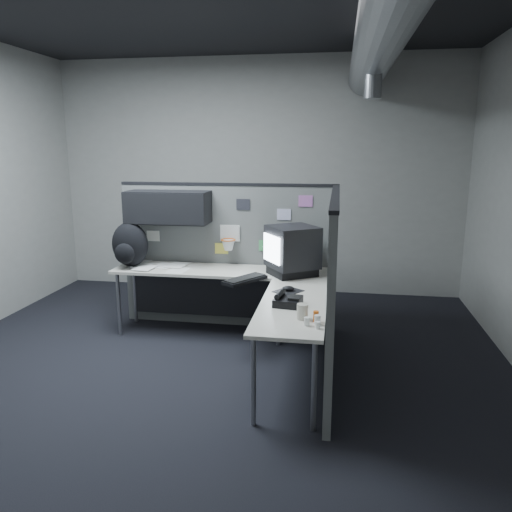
% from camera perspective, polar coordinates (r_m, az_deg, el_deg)
% --- Properties ---
extents(room, '(5.62, 5.62, 3.22)m').
position_cam_1_polar(room, '(4.12, 1.49, 13.39)').
color(room, black).
rests_on(room, ground).
extents(partition_back, '(2.44, 0.42, 1.63)m').
position_cam_1_polar(partition_back, '(5.59, -5.09, 1.79)').
color(partition_back, '#5D5F5D').
rests_on(partition_back, ground).
extents(partition_right, '(0.07, 2.23, 1.63)m').
position_cam_1_polar(partition_right, '(4.47, 8.72, -3.40)').
color(partition_right, '#5D5F5D').
rests_on(partition_right, ground).
extents(desk, '(2.31, 2.11, 0.73)m').
position_cam_1_polar(desk, '(5.08, -2.11, -3.69)').
color(desk, beige).
rests_on(desk, ground).
extents(monitor, '(0.61, 0.61, 0.51)m').
position_cam_1_polar(monitor, '(5.09, 4.16, 0.68)').
color(monitor, black).
rests_on(monitor, desk).
extents(keyboard, '(0.41, 0.49, 0.04)m').
position_cam_1_polar(keyboard, '(4.89, -1.27, -2.69)').
color(keyboard, black).
rests_on(keyboard, desk).
extents(mouse, '(0.29, 0.30, 0.05)m').
position_cam_1_polar(mouse, '(4.56, 3.71, -3.86)').
color(mouse, black).
rests_on(mouse, desk).
extents(phone, '(0.24, 0.26, 0.11)m').
position_cam_1_polar(phone, '(4.18, 3.61, -5.08)').
color(phone, black).
rests_on(phone, desk).
extents(bottles, '(0.13, 0.19, 0.08)m').
position_cam_1_polar(bottles, '(3.76, 6.72, -7.27)').
color(bottles, silver).
rests_on(bottles, desk).
extents(cup, '(0.11, 0.11, 0.12)m').
position_cam_1_polar(cup, '(3.86, 5.32, -6.35)').
color(cup, beige).
rests_on(cup, desk).
extents(papers, '(0.77, 0.52, 0.02)m').
position_cam_1_polar(papers, '(5.57, -11.23, -1.14)').
color(papers, white).
rests_on(papers, desk).
extents(backpack, '(0.47, 0.46, 0.49)m').
position_cam_1_polar(backpack, '(5.60, -14.25, 1.19)').
color(backpack, black).
rests_on(backpack, desk).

